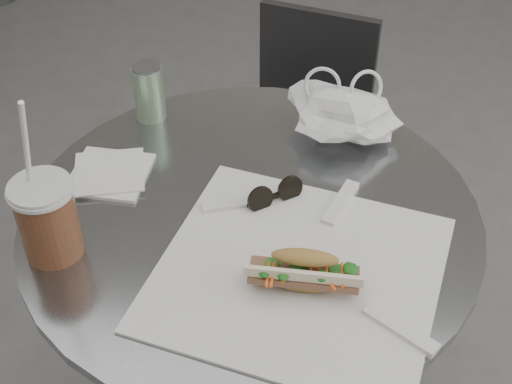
# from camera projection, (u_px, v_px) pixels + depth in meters

# --- Properties ---
(cafe_table) EXTENTS (0.76, 0.76, 0.74)m
(cafe_table) POSITION_uv_depth(u_px,v_px,m) (251.00, 318.00, 1.36)
(cafe_table) COLOR slate
(cafe_table) RESTS_ON ground
(chair_far) EXTENTS (0.39, 0.42, 0.73)m
(chair_far) POSITION_uv_depth(u_px,v_px,m) (295.00, 173.00, 1.90)
(chair_far) COLOR #2E2E31
(chair_far) RESTS_ON ground
(sandwich_paper) EXTENTS (0.49, 0.47, 0.00)m
(sandwich_paper) POSITION_uv_depth(u_px,v_px,m) (298.00, 272.00, 1.07)
(sandwich_paper) COLOR white
(sandwich_paper) RESTS_ON cafe_table
(banh_mi) EXTENTS (0.20, 0.08, 0.07)m
(banh_mi) POSITION_uv_depth(u_px,v_px,m) (304.00, 271.00, 1.03)
(banh_mi) COLOR #AE7D41
(banh_mi) RESTS_ON sandwich_paper
(iced_coffee) EXTENTS (0.10, 0.10, 0.28)m
(iced_coffee) POSITION_uv_depth(u_px,v_px,m) (47.00, 218.00, 1.06)
(iced_coffee) COLOR brown
(iced_coffee) RESTS_ON cafe_table
(sunglasses) EXTENTS (0.09, 0.08, 0.05)m
(sunglasses) POSITION_uv_depth(u_px,v_px,m) (275.00, 195.00, 1.18)
(sunglasses) COLOR black
(sunglasses) RESTS_ON cafe_table
(plastic_bag) EXTENTS (0.22, 0.19, 0.10)m
(plastic_bag) POSITION_uv_depth(u_px,v_px,m) (342.00, 116.00, 1.30)
(plastic_bag) COLOR silver
(plastic_bag) RESTS_ON cafe_table
(napkin_stack) EXTENTS (0.15, 0.15, 0.01)m
(napkin_stack) POSITION_uv_depth(u_px,v_px,m) (110.00, 173.00, 1.24)
(napkin_stack) COLOR white
(napkin_stack) RESTS_ON cafe_table
(drink_can) EXTENTS (0.06, 0.06, 0.11)m
(drink_can) POSITION_uv_depth(u_px,v_px,m) (149.00, 92.00, 1.35)
(drink_can) COLOR #5D9C5B
(drink_can) RESTS_ON cafe_table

